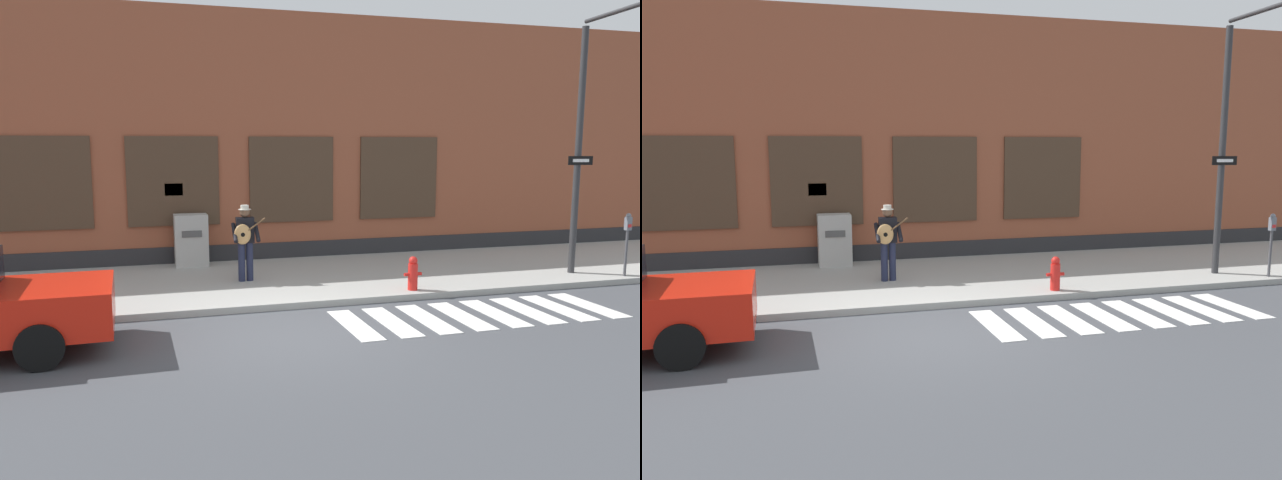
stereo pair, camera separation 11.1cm
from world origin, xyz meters
The scene contains 9 objects.
ground_plane centered at (0.00, 0.00, 0.00)m, with size 160.00×160.00×0.00m, color #424449.
sidewalk centered at (0.00, 3.87, 0.07)m, with size 28.00×4.72×0.13m.
building_backdrop centered at (0.00, 8.22, 3.20)m, with size 28.00×4.06×6.41m.
crosswalk centered at (3.53, 0.21, 0.01)m, with size 5.20×1.90×0.01m.
busker centered at (-0.17, 3.65, 1.08)m, with size 0.70×0.53×1.67m.
traffic_light centered at (7.17, 1.25, 4.07)m, with size 0.74×3.40×5.73m.
parking_meter centered at (8.18, 1.77, 1.08)m, with size 0.13×0.11×1.44m.
utility_box centered at (-1.15, 5.77, 0.77)m, with size 0.80×0.58×1.27m.
fire_hydrant centered at (2.98, 1.86, 0.48)m, with size 0.38×0.20×0.70m.
Camera 1 is at (-2.35, -9.60, 3.07)m, focal length 35.00 mm.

